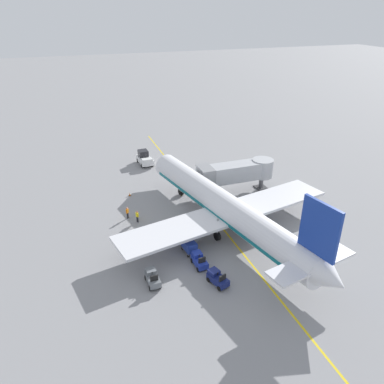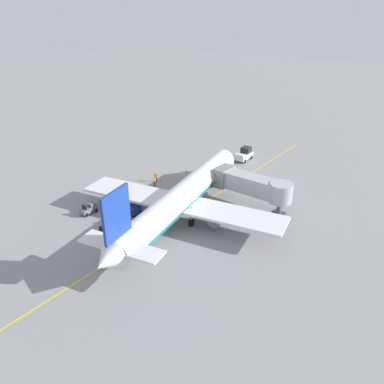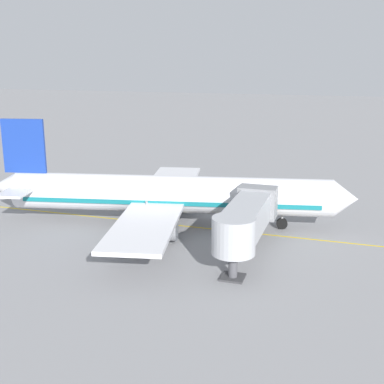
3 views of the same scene
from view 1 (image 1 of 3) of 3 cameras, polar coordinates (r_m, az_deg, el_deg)
ground_plane at (r=51.06m, az=4.11°, el=-4.81°), size 400.00×400.00×0.00m
gate_lead_in_line at (r=51.05m, az=4.11°, el=-4.81°), size 0.24×80.00×0.01m
parked_airliner at (r=48.42m, az=5.03°, el=-2.37°), size 30.43×37.12×10.63m
jet_bridge at (r=58.20m, az=6.73°, el=3.04°), size 12.36×3.50×4.98m
pushback_tractor at (r=70.01m, az=-7.24°, el=5.09°), size 2.43×4.51×2.40m
baggage_tug_lead at (r=40.81m, az=-6.05°, el=-12.90°), size 1.32×2.52×1.62m
baggage_tug_trailing at (r=40.63m, az=3.90°, el=-13.00°), size 1.91×2.74×1.62m
baggage_tug_spare at (r=42.98m, az=1.10°, el=-10.38°), size 1.39×2.55×1.62m
baggage_cart_front at (r=47.25m, az=-2.20°, el=-6.24°), size 1.53×2.96×1.58m
baggage_cart_second_in_train at (r=44.90m, az=-0.42°, el=-8.18°), size 1.53×2.96×1.58m
ground_crew_wing_walker at (r=51.31m, az=-8.35°, el=-3.64°), size 0.39×0.69×1.69m
ground_crew_loader at (r=52.44m, az=-9.83°, el=-3.05°), size 0.53×0.61×1.69m
safety_cone_nose_left at (r=58.78m, az=-9.48°, el=-0.31°), size 0.36×0.36×0.59m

